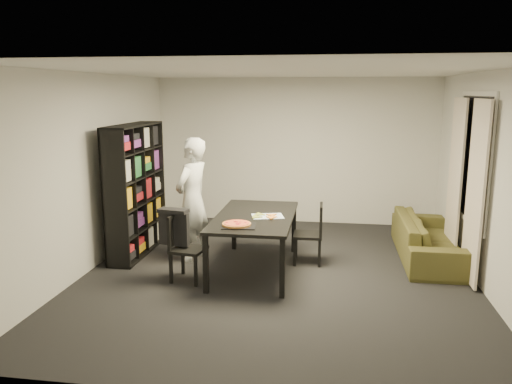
# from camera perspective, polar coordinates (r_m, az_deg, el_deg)

# --- Properties ---
(room) EXTENTS (5.01, 5.51, 2.61)m
(room) POSITION_cam_1_polar(r_m,az_deg,el_deg) (6.31, 2.58, 1.77)
(room) COLOR black
(room) RESTS_ON ground
(window_pane) EXTENTS (0.02, 1.40, 1.60)m
(window_pane) POSITION_cam_1_polar(r_m,az_deg,el_deg) (7.08, 23.61, 3.51)
(window_pane) COLOR black
(window_pane) RESTS_ON room
(window_frame) EXTENTS (0.03, 1.52, 1.72)m
(window_frame) POSITION_cam_1_polar(r_m,az_deg,el_deg) (7.08, 23.57, 3.52)
(window_frame) COLOR white
(window_frame) RESTS_ON room
(curtain_left) EXTENTS (0.03, 0.70, 2.25)m
(curtain_left) POSITION_cam_1_polar(r_m,az_deg,el_deg) (6.62, 23.78, -0.08)
(curtain_left) COLOR beige
(curtain_left) RESTS_ON room
(curtain_right) EXTENTS (0.03, 0.70, 2.25)m
(curtain_right) POSITION_cam_1_polar(r_m,az_deg,el_deg) (7.61, 21.81, 1.48)
(curtain_right) COLOR beige
(curtain_right) RESTS_ON room
(bookshelf) EXTENTS (0.35, 1.50, 1.90)m
(bookshelf) POSITION_cam_1_polar(r_m,az_deg,el_deg) (7.48, -13.56, 0.27)
(bookshelf) COLOR black
(bookshelf) RESTS_ON room
(dining_table) EXTENTS (1.01, 1.81, 0.76)m
(dining_table) POSITION_cam_1_polar(r_m,az_deg,el_deg) (6.59, -0.13, -3.25)
(dining_table) COLOR black
(dining_table) RESTS_ON room
(chair_left) EXTENTS (0.45, 0.45, 0.85)m
(chair_left) POSITION_cam_1_polar(r_m,az_deg,el_deg) (6.38, -8.39, -5.77)
(chair_left) COLOR black
(chair_left) RESTS_ON room
(chair_right) EXTENTS (0.40, 0.40, 0.84)m
(chair_right) POSITION_cam_1_polar(r_m,az_deg,el_deg) (6.96, 6.61, -4.30)
(chair_right) COLOR black
(chair_right) RESTS_ON room
(draped_jacket) EXTENTS (0.40, 0.22, 0.47)m
(draped_jacket) POSITION_cam_1_polar(r_m,az_deg,el_deg) (6.37, -9.38, -3.79)
(draped_jacket) COLOR black
(draped_jacket) RESTS_ON chair_left
(person) EXTENTS (0.59, 0.73, 1.74)m
(person) POSITION_cam_1_polar(r_m,az_deg,el_deg) (7.06, -7.28, -0.84)
(person) COLOR silver
(person) RESTS_ON room
(baking_tray) EXTENTS (0.43, 0.36, 0.01)m
(baking_tray) POSITION_cam_1_polar(r_m,az_deg,el_deg) (6.05, -1.96, -3.89)
(baking_tray) COLOR black
(baking_tray) RESTS_ON dining_table
(pepperoni_pizza) EXTENTS (0.35, 0.35, 0.03)m
(pepperoni_pizza) POSITION_cam_1_polar(r_m,az_deg,el_deg) (6.05, -2.23, -3.67)
(pepperoni_pizza) COLOR #B06E33
(pepperoni_pizza) RESTS_ON dining_table
(kitchen_towel) EXTENTS (0.46, 0.39, 0.01)m
(kitchen_towel) POSITION_cam_1_polar(r_m,az_deg,el_deg) (6.51, 1.33, -2.79)
(kitchen_towel) COLOR white
(kitchen_towel) RESTS_ON dining_table
(pizza_slices) EXTENTS (0.47, 0.44, 0.01)m
(pizza_slices) POSITION_cam_1_polar(r_m,az_deg,el_deg) (6.48, 0.97, -2.74)
(pizza_slices) COLOR #B89539
(pizza_slices) RESTS_ON dining_table
(sofa) EXTENTS (0.79, 2.03, 0.59)m
(sofa) POSITION_cam_1_polar(r_m,az_deg,el_deg) (7.57, 19.09, -5.02)
(sofa) COLOR #3E4019
(sofa) RESTS_ON room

